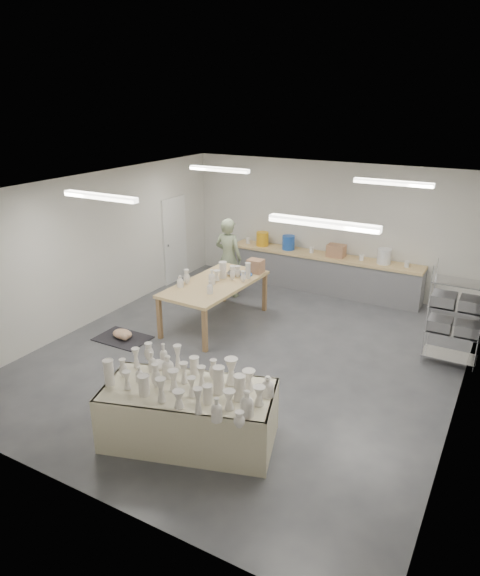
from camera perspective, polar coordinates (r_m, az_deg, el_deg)
The scene contains 9 objects.
room at distance 8.71m, azimuth 0.73°, elevation 5.08°, with size 8.00×8.02×3.00m.
back_counter at distance 12.28m, azimuth 9.11°, elevation 1.84°, with size 4.60×0.60×1.24m.
wire_shelf at distance 9.39m, azimuth 22.83°, elevation -2.78°, with size 0.88×0.48×1.80m.
drying_table at distance 7.04m, azimuth -5.61°, elevation -13.59°, with size 2.47×1.73×1.17m.
work_table at distance 10.31m, azimuth -2.23°, elevation 0.69°, with size 1.28×2.43×1.23m.
rug at distance 10.16m, azimuth -12.89°, elevation -5.48°, with size 1.00×0.70×0.02m, color black.
cat at distance 10.09m, azimuth -12.90°, elevation -5.02°, with size 0.43×0.32×0.18m.
potter at distance 11.73m, azimuth -1.29°, elevation 3.41°, with size 0.67×0.44×1.83m, color gray.
red_stool at distance 12.15m, azimuth -0.63°, elevation 0.92°, with size 0.41×0.41×0.33m.
Camera 1 is at (3.87, -7.30, 4.39)m, focal length 32.00 mm.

